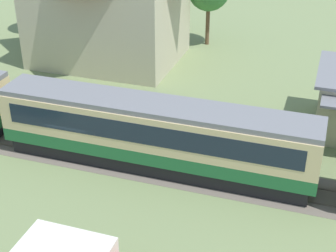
# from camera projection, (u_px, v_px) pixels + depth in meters

# --- Properties ---
(ground_plane) EXTENTS (600.00, 600.00, 0.00)m
(ground_plane) POSITION_uv_depth(u_px,v_px,m) (78.00, 155.00, 31.29)
(ground_plane) COLOR #707F51
(passenger_train) EXTENTS (57.48, 2.88, 4.14)m
(passenger_train) POSITION_uv_depth(u_px,v_px,m) (159.00, 133.00, 29.03)
(passenger_train) COLOR #1E6033
(passenger_train) RESTS_ON ground_plane
(railway_track) EXTENTS (106.75, 3.60, 0.04)m
(railway_track) POSITION_uv_depth(u_px,v_px,m) (13.00, 140.00, 32.89)
(railway_track) COLOR #665B51
(railway_track) RESTS_ON ground_plane
(station_house_red_roof) EXTENTS (12.71, 10.05, 9.43)m
(station_house_red_roof) POSITION_uv_depth(u_px,v_px,m) (108.00, 4.00, 43.13)
(station_house_red_roof) COLOR #BCB293
(station_house_red_roof) RESTS_ON ground_plane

